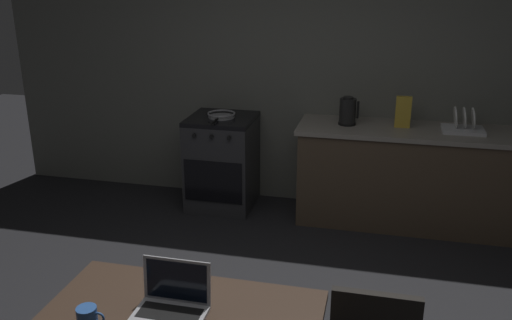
# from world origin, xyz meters

# --- Properties ---
(back_wall) EXTENTS (6.40, 0.10, 2.70)m
(back_wall) POSITION_xyz_m (0.30, 2.49, 1.35)
(back_wall) COLOR slate
(back_wall) RESTS_ON ground_plane
(kitchen_counter) EXTENTS (2.16, 0.64, 0.88)m
(kitchen_counter) POSITION_xyz_m (1.18, 2.14, 0.44)
(kitchen_counter) COLOR #4C3D2D
(kitchen_counter) RESTS_ON ground_plane
(stove_oven) EXTENTS (0.60, 0.62, 0.88)m
(stove_oven) POSITION_xyz_m (-0.63, 2.14, 0.44)
(stove_oven) COLOR #2D2D30
(stove_oven) RESTS_ON ground_plane
(laptop) EXTENTS (0.32, 0.24, 0.23)m
(laptop) POSITION_xyz_m (-0.04, -0.61, 0.76)
(laptop) COLOR #99999E
(laptop) RESTS_ON dining_table
(electric_kettle) EXTENTS (0.17, 0.15, 0.25)m
(electric_kettle) POSITION_xyz_m (0.52, 2.14, 1.00)
(electric_kettle) COLOR black
(electric_kettle) RESTS_ON kitchen_counter
(frying_pan) EXTENTS (0.26, 0.43, 0.05)m
(frying_pan) POSITION_xyz_m (-0.62, 2.11, 0.90)
(frying_pan) COLOR gray
(frying_pan) RESTS_ON stove_oven
(coffee_mug) EXTENTS (0.13, 0.09, 0.09)m
(coffee_mug) POSITION_xyz_m (-0.36, -0.78, 0.76)
(coffee_mug) COLOR #264C8C
(coffee_mug) RESTS_ON dining_table
(cereal_box) EXTENTS (0.13, 0.05, 0.27)m
(cereal_box) POSITION_xyz_m (0.99, 2.16, 1.02)
(cereal_box) COLOR gold
(cereal_box) RESTS_ON kitchen_counter
(dish_rack) EXTENTS (0.34, 0.26, 0.21)m
(dish_rack) POSITION_xyz_m (1.48, 2.14, 0.93)
(dish_rack) COLOR silver
(dish_rack) RESTS_ON kitchen_counter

